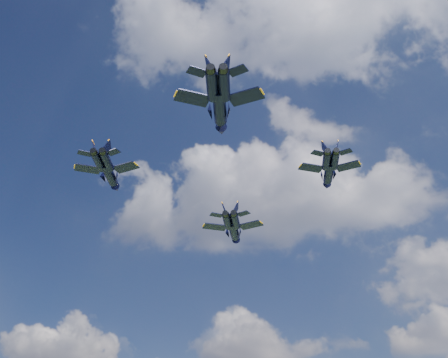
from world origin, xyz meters
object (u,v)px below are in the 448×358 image
Objects in this scene: jet_lead at (234,231)px; jet_right at (329,173)px; jet_left at (110,175)px; jet_slot at (220,108)px.

jet_lead is 27.62m from jet_right.
jet_right is (39.28, 10.16, 0.30)m from jet_left.
jet_right is 29.08m from jet_slot.
jet_left is 40.57m from jet_right.
jet_right is (22.09, -16.48, 1.80)m from jet_lead.
jet_slot is at bearing -128.48° from jet_right.
jet_lead is 31.74m from jet_left.
jet_left is 0.89× the size of jet_slot.
jet_lead is at bearing 88.42° from jet_slot.
jet_left is 1.06× the size of jet_right.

